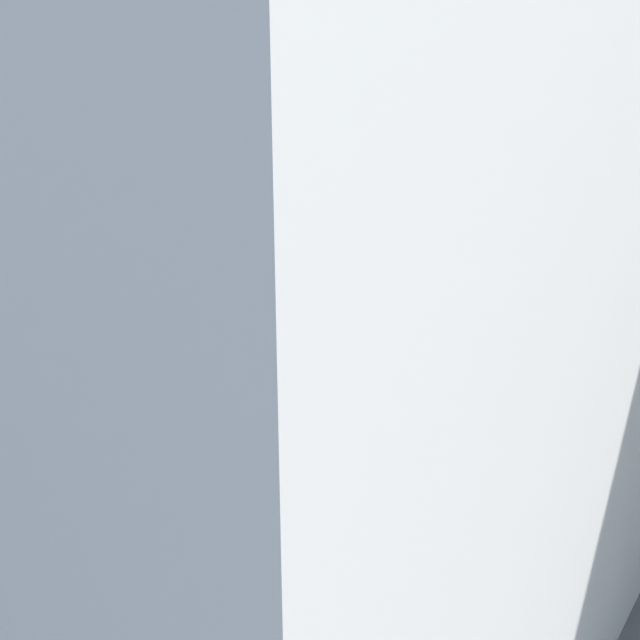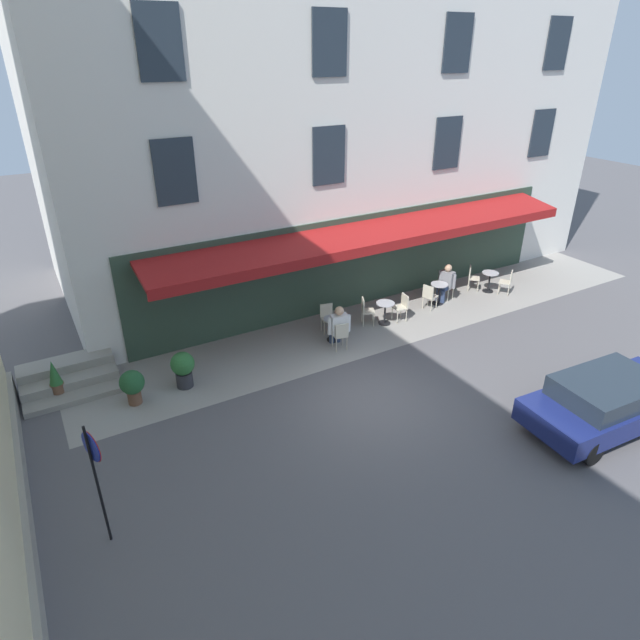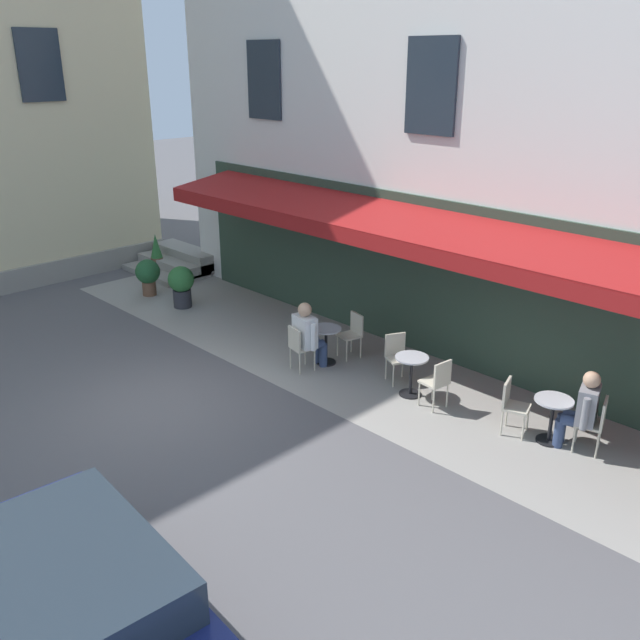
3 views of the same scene
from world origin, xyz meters
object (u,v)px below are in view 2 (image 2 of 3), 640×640
Objects in this scene: cafe_chair_cream_kerbside at (402,305)px; potted_plant_mid_terrace at (183,368)px; cafe_chair_cream_corner_right at (327,315)px; seated_patron_in_grey at (446,282)px; cafe_table_streetside at (333,326)px; cafe_chair_cream_by_window at (429,295)px; cafe_table_near_entrance at (385,310)px; no_parking_sign at (94,464)px; cafe_table_far_end at (439,291)px; cafe_chair_cream_facing_street at (341,334)px; cafe_table_mid_terrace at (490,279)px; potted_plant_by_steps at (55,379)px; cafe_chair_cream_under_awning at (448,284)px; potted_plant_entrance_right at (132,385)px; cafe_chair_cream_near_door at (472,276)px; parked_car_navy at (609,400)px; seated_companion_in_white at (338,325)px; cafe_chair_cream_corner_left at (508,280)px; cafe_chair_cream_back_row at (366,309)px.

potted_plant_mid_terrace is at bearing 1.77° from cafe_chair_cream_kerbside.
seated_patron_in_grey reaches higher than cafe_chair_cream_corner_right.
cafe_chair_cream_by_window is (-3.97, -0.23, 0.06)m from cafe_table_streetside.
cafe_table_streetside is at bearing 3.27° from cafe_table_near_entrance.
seated_patron_in_grey is 0.51× the size of no_parking_sign.
cafe_table_far_end is at bearing -168.67° from cafe_chair_cream_kerbside.
cafe_table_near_entrance is 0.82× the size of cafe_chair_cream_facing_street.
cafe_table_mid_terrace is at bearing -172.49° from cafe_chair_cream_facing_street.
cafe_chair_cream_by_window is 0.85× the size of potted_plant_by_steps.
potted_plant_mid_terrace is (9.72, 0.74, -0.13)m from seated_patron_in_grey.
cafe_chair_cream_by_window is 1.00× the size of cafe_chair_cream_under_awning.
cafe_chair_cream_kerbside is 11.11m from no_parking_sign.
cafe_table_mid_terrace is 0.74× the size of potted_plant_mid_terrace.
potted_plant_by_steps reaches higher than cafe_table_mid_terrace.
cafe_chair_cream_facing_street is 5.23m from seated_patron_in_grey.
potted_plant_entrance_right is (5.96, -0.32, 0.01)m from cafe_chair_cream_facing_street.
cafe_chair_cream_kerbside is at bearing -177.78° from potted_plant_entrance_right.
seated_patron_in_grey is 9.75m from potted_plant_mid_terrace.
cafe_chair_cream_near_door is at bearing 179.07° from potted_plant_by_steps.
cafe_chair_cream_corner_right is at bearing -5.72° from cafe_chair_cream_by_window.
cafe_table_mid_terrace is at bearing -177.34° from potted_plant_entrance_right.
cafe_chair_cream_facing_street is 4.18m from cafe_chair_cream_by_window.
no_parking_sign is at bearing 33.45° from cafe_chair_cream_corner_right.
potted_plant_by_steps is 0.24× the size of parked_car_navy.
cafe_chair_cream_facing_street reaches higher than cafe_table_mid_terrace.
cafe_chair_cream_facing_street is 1.00× the size of cafe_chair_cream_corner_right.
seated_companion_in_white is 4.67m from potted_plant_mid_terrace.
cafe_table_near_entrance is at bearing -3.49° from cafe_chair_cream_corner_left.
cafe_chair_cream_facing_street is at bearing -60.04° from parked_car_navy.
no_parking_sign is (12.42, 4.95, 1.08)m from seated_patron_in_grey.
seated_patron_in_grey reaches higher than cafe_chair_cream_under_awning.
potted_plant_by_steps is at bearing -21.32° from potted_plant_mid_terrace.
cafe_table_far_end is (-3.11, -0.03, -0.06)m from cafe_chair_cream_back_row.
cafe_chair_cream_back_row is (0.57, -0.28, 0.06)m from cafe_table_near_entrance.
cafe_chair_cream_under_awning reaches higher than cafe_table_mid_terrace.
potted_plant_by_steps is (14.62, -0.67, 0.03)m from cafe_table_mid_terrace.
potted_plant_by_steps is at bearing -11.85° from cafe_chair_cream_facing_street.
cafe_table_near_entrance is 0.82× the size of cafe_chair_cream_corner_right.
potted_plant_by_steps is at bearing -2.56° from cafe_table_far_end.
cafe_chair_cream_facing_street is 4.64m from potted_plant_mid_terrace.
potted_plant_entrance_right is at bearing 142.27° from potted_plant_by_steps.
cafe_chair_cream_by_window is 10.07m from potted_plant_entrance_right.
cafe_chair_cream_corner_right is (7.13, -0.82, 0.00)m from cafe_chair_cream_corner_left.
potted_plant_mid_terrace is at bearing -0.08° from cafe_chair_cream_corner_left.
cafe_table_near_entrance is 1.94m from cafe_chair_cream_by_window.
cafe_table_mid_terrace is at bearing -178.57° from cafe_chair_cream_by_window.
potted_plant_by_steps reaches higher than cafe_chair_cream_near_door.
cafe_chair_cream_under_awning is at bearing -173.21° from cafe_table_streetside.
potted_plant_mid_terrace is (6.21, 0.59, 0.03)m from cafe_chair_cream_back_row.
parked_car_navy is at bearing 167.54° from no_parking_sign.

